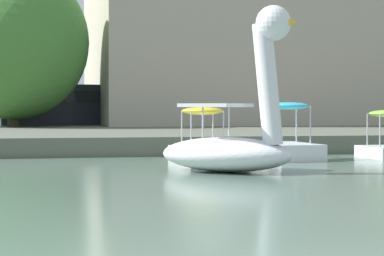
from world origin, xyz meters
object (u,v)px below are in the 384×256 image
Objects in this scene: swan_boat at (234,135)px; tree_willow_near_path at (13,43)px; parked_van at (52,103)px; pedal_boat_cyan at (287,143)px; pedal_boat_yellow at (202,146)px.

swan_boat is 0.39× the size of tree_willow_near_path.
parked_van is (1.71, 2.66, -2.65)m from tree_willow_near_path.
swan_boat reaches higher than parked_van.
pedal_boat_cyan is at bearing 55.42° from swan_boat.
swan_boat is 0.69× the size of parked_van.
parked_van reaches higher than pedal_boat_yellow.
tree_willow_near_path is at bearing -122.74° from parked_van.
pedal_boat_yellow is at bearing -173.13° from pedal_boat_cyan.
pedal_boat_cyan is at bearing 6.87° from pedal_boat_yellow.
swan_boat is 19.18m from tree_willow_near_path.
tree_willow_near_path is at bearing 117.70° from pedal_boat_cyan.
pedal_boat_cyan is 16.97m from tree_willow_near_path.
tree_willow_near_path is (-7.68, 14.64, 3.82)m from pedal_boat_cyan.
tree_willow_near_path is 4.12m from parked_van.
tree_willow_near_path reaches higher than parked_van.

